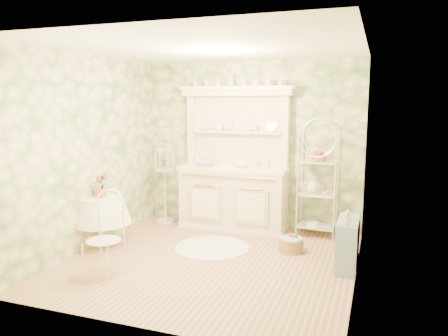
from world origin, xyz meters
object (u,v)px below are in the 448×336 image
(side_shelf, at_px, (348,244))
(birdcage_stand, at_px, (165,183))
(cafe_chair, at_px, (103,237))
(kitchen_dresser, at_px, (234,159))
(floor_basket, at_px, (291,244))
(round_table, at_px, (102,223))
(bakers_rack, at_px, (318,176))

(side_shelf, height_order, birdcage_stand, birdcage_stand)
(cafe_chair, height_order, birdcage_stand, birdcage_stand)
(kitchen_dresser, bearing_deg, floor_basket, -36.56)
(cafe_chair, bearing_deg, floor_basket, 19.70)
(kitchen_dresser, bearing_deg, side_shelf, -31.30)
(side_shelf, distance_m, floor_basket, 0.85)
(kitchen_dresser, distance_m, round_table, 2.25)
(round_table, height_order, birdcage_stand, birdcage_stand)
(floor_basket, bearing_deg, round_table, -165.50)
(bakers_rack, bearing_deg, side_shelf, -60.62)
(bakers_rack, bearing_deg, cafe_chair, -125.79)
(bakers_rack, height_order, round_table, bakers_rack)
(bakers_rack, distance_m, birdcage_stand, 2.56)
(birdcage_stand, height_order, floor_basket, birdcage_stand)
(kitchen_dresser, relative_size, floor_basket, 6.52)
(cafe_chair, bearing_deg, side_shelf, 5.25)
(kitchen_dresser, xyz_separation_m, bakers_rack, (1.33, 0.04, -0.22))
(birdcage_stand, xyz_separation_m, floor_basket, (2.33, -0.77, -0.56))
(kitchen_dresser, height_order, bakers_rack, kitchen_dresser)
(birdcage_stand, bearing_deg, cafe_chair, -79.70)
(kitchen_dresser, bearing_deg, bakers_rack, 1.76)
(round_table, xyz_separation_m, cafe_chair, (0.70, -0.95, 0.15))
(round_table, xyz_separation_m, floor_basket, (2.59, 0.67, -0.23))
(side_shelf, bearing_deg, cafe_chair, -147.71)
(cafe_chair, relative_size, birdcage_stand, 0.73)
(bakers_rack, bearing_deg, floor_basket, -99.67)
(round_table, distance_m, birdcage_stand, 1.50)
(floor_basket, bearing_deg, side_shelf, -22.49)
(floor_basket, bearing_deg, bakers_rack, 75.73)
(bakers_rack, relative_size, floor_basket, 5.29)
(round_table, bearing_deg, cafe_chair, -53.67)
(kitchen_dresser, height_order, cafe_chair, kitchen_dresser)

